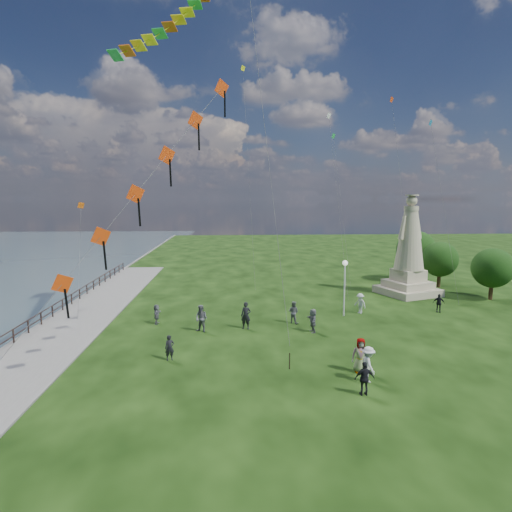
{
  "coord_description": "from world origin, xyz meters",
  "views": [
    {
      "loc": [
        -2.66,
        -18.85,
        9.09
      ],
      "look_at": [
        -1.0,
        8.0,
        5.5
      ],
      "focal_mm": 30.0,
      "sensor_mm": 36.0,
      "label": 1
    }
  ],
  "objects": [
    {
      "name": "small_kites",
      "position": [
        5.56,
        23.24,
        13.42
      ],
      "size": [
        32.36,
        16.29,
        22.88
      ],
      "color": "silver",
      "rests_on": "ground"
    },
    {
      "name": "person_1",
      "position": [
        -4.65,
        9.84,
        0.94
      ],
      "size": [
        1.07,
        0.95,
        1.88
      ],
      "primitive_type": "imported",
      "rotation": [
        0.0,
        0.0,
        -0.52
      ],
      "color": "#595960",
      "rests_on": "ground"
    },
    {
      "name": "person_3",
      "position": [
        3.56,
        -0.26,
        0.8
      ],
      "size": [
        0.95,
        0.49,
        1.61
      ],
      "primitive_type": "imported",
      "rotation": [
        0.0,
        0.0,
        3.15
      ],
      "color": "black",
      "rests_on": "ground"
    },
    {
      "name": "waterfront",
      "position": [
        -15.24,
        8.99,
        -0.06
      ],
      "size": [
        200.0,
        200.0,
        1.51
      ],
      "color": "#33454D",
      "rests_on": "ground"
    },
    {
      "name": "person_9",
      "position": [
        14.19,
        13.93,
        0.75
      ],
      "size": [
        0.98,
        0.74,
        1.49
      ],
      "primitive_type": "imported",
      "rotation": [
        0.0,
        0.0,
        -0.38
      ],
      "color": "black",
      "rests_on": "ground"
    },
    {
      "name": "person_2",
      "position": [
        4.21,
        1.2,
        0.9
      ],
      "size": [
        0.73,
        1.22,
        1.8
      ],
      "primitive_type": "imported",
      "rotation": [
        0.0,
        0.0,
        1.69
      ],
      "color": "silver",
      "rests_on": "ground"
    },
    {
      "name": "person_6",
      "position": [
        -1.56,
        10.38,
        0.96
      ],
      "size": [
        0.79,
        0.61,
        1.91
      ],
      "primitive_type": "imported",
      "rotation": [
        0.0,
        0.0,
        -0.24
      ],
      "color": "black",
      "rests_on": "ground"
    },
    {
      "name": "person_7",
      "position": [
        1.99,
        11.56,
        0.83
      ],
      "size": [
        0.94,
        0.87,
        1.65
      ],
      "primitive_type": "imported",
      "rotation": [
        0.0,
        0.0,
        2.51
      ],
      "color": "#595960",
      "rests_on": "ground"
    },
    {
      "name": "person_8",
      "position": [
        7.72,
        13.94,
        0.81
      ],
      "size": [
        1.05,
        1.17,
        1.62
      ],
      "primitive_type": "imported",
      "rotation": [
        0.0,
        0.0,
        -0.95
      ],
      "color": "silver",
      "rests_on": "ground"
    },
    {
      "name": "person_0",
      "position": [
        -6.11,
        4.72,
        0.72
      ],
      "size": [
        0.61,
        0.48,
        1.45
      ],
      "primitive_type": "imported",
      "rotation": [
        0.0,
        0.0,
        0.29
      ],
      "color": "black",
      "rests_on": "ground"
    },
    {
      "name": "person_4",
      "position": [
        4.16,
        2.35,
        0.93
      ],
      "size": [
        0.98,
        0.67,
        1.86
      ],
      "primitive_type": "imported",
      "rotation": [
        0.0,
        0.0,
        -0.13
      ],
      "color": "#595960",
      "rests_on": "ground"
    },
    {
      "name": "red_kite_train",
      "position": [
        -6.96,
        4.61,
        10.05
      ],
      "size": [
        10.89,
        9.35,
        16.22
      ],
      "color": "black",
      "rests_on": "ground"
    },
    {
      "name": "person_5",
      "position": [
        -8.05,
        12.0,
        0.72
      ],
      "size": [
        0.62,
        1.36,
        1.45
      ],
      "primitive_type": "imported",
      "rotation": [
        0.0,
        0.0,
        1.54
      ],
      "color": "#595960",
      "rests_on": "ground"
    },
    {
      "name": "person_11",
      "position": [
        2.99,
        9.34,
        0.82
      ],
      "size": [
        0.76,
        1.56,
        1.64
      ],
      "primitive_type": "imported",
      "rotation": [
        0.0,
        0.0,
        4.78
      ],
      "color": "#595960",
      "rests_on": "ground"
    },
    {
      "name": "lamppost",
      "position": [
        6.23,
        13.28,
        3.17
      ],
      "size": [
        0.41,
        0.41,
        4.4
      ],
      "color": "silver",
      "rests_on": "ground"
    },
    {
      "name": "statue",
      "position": [
        14.37,
        20.43,
        3.59
      ],
      "size": [
        5.99,
        5.99,
        9.5
      ],
      "rotation": [
        0.0,
        0.0,
        0.35
      ],
      "color": "tan",
      "rests_on": "ground"
    },
    {
      "name": "tree_row",
      "position": [
        19.03,
        23.48,
        3.17
      ],
      "size": [
        7.11,
        12.86,
        5.63
      ],
      "color": "#382314",
      "rests_on": "ground"
    }
  ]
}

